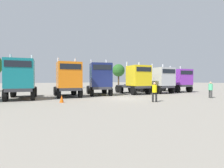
{
  "coord_description": "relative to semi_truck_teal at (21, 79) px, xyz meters",
  "views": [
    {
      "loc": [
        -9.78,
        -14.99,
        1.9
      ],
      "look_at": [
        1.56,
        4.94,
        1.35
      ],
      "focal_mm": 28.2,
      "sensor_mm": 36.0,
      "label": 1
    }
  ],
  "objects": [
    {
      "name": "traffic_cone_near",
      "position": [
        2.85,
        -4.14,
        -1.69
      ],
      "size": [
        0.36,
        0.36,
        0.61
      ],
      "primitive_type": "cone",
      "color": "#F2590C",
      "rests_on": "ground"
    },
    {
      "name": "semi_truck_yellow",
      "position": [
        13.59,
        -0.28,
        -0.02
      ],
      "size": [
        3.21,
        6.16,
        4.32
      ],
      "rotation": [
        0.0,
        0.0,
        -1.69
      ],
      "color": "#333338",
      "rests_on": "ground"
    },
    {
      "name": "semi_truck_teal",
      "position": [
        0.0,
        0.0,
        0.0
      ],
      "size": [
        3.4,
        6.63,
        4.39
      ],
      "rotation": [
        0.0,
        0.0,
        -1.71
      ],
      "color": "#333338",
      "rests_on": "ground"
    },
    {
      "name": "visitor_in_hivis",
      "position": [
        9.82,
        -7.73,
        -1.01
      ],
      "size": [
        0.57,
        0.57,
        1.69
      ],
      "rotation": [
        0.0,
        0.0,
        0.83
      ],
      "color": "black",
      "rests_on": "ground"
    },
    {
      "name": "semi_truck_orange",
      "position": [
        4.6,
        0.11,
        -0.02
      ],
      "size": [
        3.21,
        5.94,
        4.35
      ],
      "rotation": [
        0.0,
        0.0,
        -1.7
      ],
      "color": "#333338",
      "rests_on": "ground"
    },
    {
      "name": "semi_truck_purple",
      "position": [
        21.77,
        -0.27,
        -0.14
      ],
      "size": [
        3.66,
        6.2,
        4.08
      ],
      "rotation": [
        0.0,
        0.0,
        -1.78
      ],
      "color": "#333338",
      "rests_on": "ground"
    },
    {
      "name": "visitor_with_camera",
      "position": [
        17.18,
        -8.16,
        -1.0
      ],
      "size": [
        0.51,
        0.51,
        1.7
      ],
      "rotation": [
        0.0,
        0.0,
        5.94
      ],
      "color": "#3B3B3B",
      "rests_on": "ground"
    },
    {
      "name": "ground",
      "position": [
        9.05,
        -3.94,
        -1.99
      ],
      "size": [
        200.0,
        200.0,
        0.0
      ],
      "primitive_type": "plane",
      "color": "gray"
    },
    {
      "name": "oak_far_centre",
      "position": [
        9.86,
        19.37,
        1.42
      ],
      "size": [
        3.13,
        3.13,
        5.0
      ],
      "color": "#4C3823",
      "rests_on": "ground"
    },
    {
      "name": "semi_truck_navy",
      "position": [
        8.58,
        0.41,
        -0.0
      ],
      "size": [
        4.0,
        6.19,
        4.44
      ],
      "rotation": [
        0.0,
        0.0,
        -1.85
      ],
      "color": "#333338",
      "rests_on": "ground"
    },
    {
      "name": "semi_truck_silver",
      "position": [
        17.54,
        -0.56,
        -0.16
      ],
      "size": [
        3.16,
        6.53,
        4.16
      ],
      "rotation": [
        0.0,
        0.0,
        -1.67
      ],
      "color": "#333338",
      "rests_on": "ground"
    },
    {
      "name": "oak_far_right",
      "position": [
        20.62,
        15.57,
        2.05
      ],
      "size": [
        2.85,
        2.85,
        5.51
      ],
      "color": "#4C3823",
      "rests_on": "ground"
    }
  ]
}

